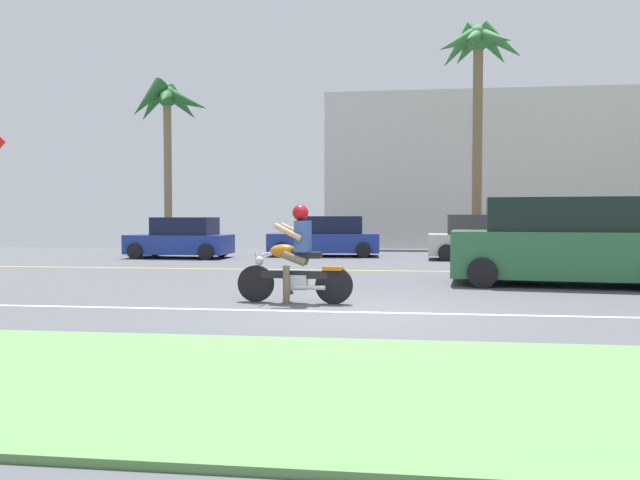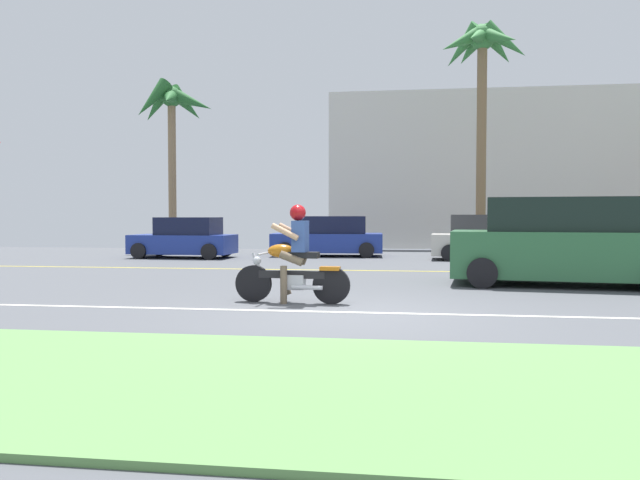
{
  "view_description": "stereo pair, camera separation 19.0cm",
  "coord_description": "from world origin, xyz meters",
  "px_view_note": "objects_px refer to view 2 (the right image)",
  "views": [
    {
      "loc": [
        0.73,
        -9.44,
        1.52
      ],
      "look_at": [
        -0.99,
        4.39,
        0.97
      ],
      "focal_mm": 34.51,
      "sensor_mm": 36.0,
      "label": 1
    },
    {
      "loc": [
        0.92,
        -9.41,
        1.52
      ],
      "look_at": [
        -0.99,
        4.39,
        0.97
      ],
      "focal_mm": 34.51,
      "sensor_mm": 36.0,
      "label": 2
    }
  ],
  "objects_px": {
    "suv_nearby": "(566,243)",
    "parked_car_2": "(493,239)",
    "parked_car_1": "(329,237)",
    "palm_tree_0": "(172,110)",
    "parked_car_0": "(185,239)",
    "palm_tree_2": "(482,57)",
    "motorcyclist": "(293,261)"
  },
  "relations": [
    {
      "from": "palm_tree_2",
      "to": "parked_car_2",
      "type": "bearing_deg",
      "value": -87.52
    },
    {
      "from": "parked_car_2",
      "to": "palm_tree_0",
      "type": "distance_m",
      "value": 14.2
    },
    {
      "from": "parked_car_2",
      "to": "palm_tree_0",
      "type": "xyz_separation_m",
      "value": [
        -12.77,
        3.35,
        5.23
      ]
    },
    {
      "from": "parked_car_0",
      "to": "palm_tree_2",
      "type": "xyz_separation_m",
      "value": [
        10.76,
        3.03,
        6.88
      ]
    },
    {
      "from": "parked_car_0",
      "to": "palm_tree_0",
      "type": "height_order",
      "value": "palm_tree_0"
    },
    {
      "from": "parked_car_1",
      "to": "parked_car_0",
      "type": "bearing_deg",
      "value": -162.08
    },
    {
      "from": "parked_car_0",
      "to": "palm_tree_2",
      "type": "distance_m",
      "value": 13.12
    },
    {
      "from": "palm_tree_0",
      "to": "palm_tree_2",
      "type": "relative_size",
      "value": 0.8
    },
    {
      "from": "motorcyclist",
      "to": "palm_tree_2",
      "type": "xyz_separation_m",
      "value": [
        4.8,
        13.84,
        6.84
      ]
    },
    {
      "from": "motorcyclist",
      "to": "parked_car_1",
      "type": "xyz_separation_m",
      "value": [
        -0.9,
        12.44,
        -0.02
      ]
    },
    {
      "from": "motorcyclist",
      "to": "suv_nearby",
      "type": "height_order",
      "value": "suv_nearby"
    },
    {
      "from": "parked_car_1",
      "to": "parked_car_2",
      "type": "xyz_separation_m",
      "value": [
        5.81,
        -1.32,
        0.02
      ]
    },
    {
      "from": "suv_nearby",
      "to": "palm_tree_0",
      "type": "bearing_deg",
      "value": 140.29
    },
    {
      "from": "motorcyclist",
      "to": "parked_car_0",
      "type": "bearing_deg",
      "value": 118.88
    },
    {
      "from": "parked_car_2",
      "to": "parked_car_0",
      "type": "bearing_deg",
      "value": -178.32
    },
    {
      "from": "suv_nearby",
      "to": "parked_car_2",
      "type": "height_order",
      "value": "suv_nearby"
    },
    {
      "from": "parked_car_0",
      "to": "parked_car_1",
      "type": "height_order",
      "value": "parked_car_1"
    },
    {
      "from": "motorcyclist",
      "to": "palm_tree_0",
      "type": "bearing_deg",
      "value": 118.49
    },
    {
      "from": "parked_car_2",
      "to": "palm_tree_2",
      "type": "xyz_separation_m",
      "value": [
        -0.12,
        2.71,
        6.84
      ]
    },
    {
      "from": "suv_nearby",
      "to": "parked_car_2",
      "type": "bearing_deg",
      "value": 93.61
    },
    {
      "from": "parked_car_1",
      "to": "palm_tree_0",
      "type": "height_order",
      "value": "palm_tree_0"
    },
    {
      "from": "motorcyclist",
      "to": "palm_tree_2",
      "type": "relative_size",
      "value": 0.23
    },
    {
      "from": "suv_nearby",
      "to": "parked_car_2",
      "type": "distance_m",
      "value": 7.67
    },
    {
      "from": "palm_tree_0",
      "to": "parked_car_1",
      "type": "bearing_deg",
      "value": -16.31
    },
    {
      "from": "parked_car_1",
      "to": "palm_tree_2",
      "type": "bearing_deg",
      "value": 13.76
    },
    {
      "from": "palm_tree_2",
      "to": "parked_car_1",
      "type": "bearing_deg",
      "value": -166.24
    },
    {
      "from": "parked_car_1",
      "to": "palm_tree_0",
      "type": "distance_m",
      "value": 8.95
    },
    {
      "from": "motorcyclist",
      "to": "palm_tree_0",
      "type": "relative_size",
      "value": 0.28
    },
    {
      "from": "suv_nearby",
      "to": "palm_tree_2",
      "type": "height_order",
      "value": "palm_tree_2"
    },
    {
      "from": "parked_car_0",
      "to": "parked_car_1",
      "type": "relative_size",
      "value": 0.88
    },
    {
      "from": "parked_car_2",
      "to": "palm_tree_2",
      "type": "bearing_deg",
      "value": 92.48
    },
    {
      "from": "parked_car_1",
      "to": "parked_car_2",
      "type": "height_order",
      "value": "parked_car_2"
    }
  ]
}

